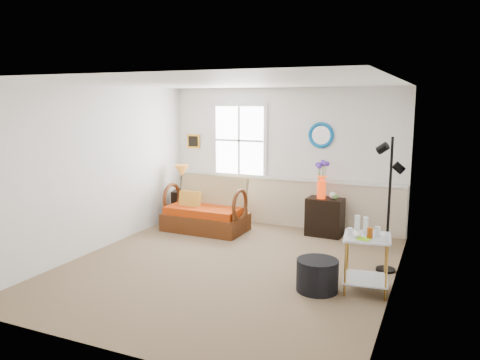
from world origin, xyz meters
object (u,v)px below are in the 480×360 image
at_px(side_table, 366,264).
at_px(floor_lamp, 389,205).
at_px(loveseat, 205,205).
at_px(ottoman, 317,275).
at_px(lamp_stand, 182,206).
at_px(cabinet, 325,217).

bearing_deg(side_table, floor_lamp, 79.91).
distance_m(loveseat, ottoman, 3.21).
height_order(lamp_stand, floor_lamp, floor_lamp).
xyz_separation_m(lamp_stand, ottoman, (3.34, -2.29, -0.10)).
distance_m(floor_lamp, ottoman, 1.48).
bearing_deg(loveseat, floor_lamp, -12.73).
distance_m(loveseat, floor_lamp, 3.42).
bearing_deg(side_table, cabinet, 115.49).
relative_size(cabinet, side_table, 0.94).
height_order(loveseat, floor_lamp, floor_lamp).
xyz_separation_m(loveseat, cabinet, (2.08, 0.57, -0.15)).
height_order(lamp_stand, side_table, side_table).
height_order(side_table, floor_lamp, floor_lamp).
distance_m(loveseat, cabinet, 2.16).
bearing_deg(ottoman, floor_lamp, 56.66).
height_order(floor_lamp, ottoman, floor_lamp).
height_order(loveseat, ottoman, loveseat).
xyz_separation_m(loveseat, side_table, (3.14, -1.65, -0.13)).
distance_m(loveseat, lamp_stand, 0.87).
xyz_separation_m(cabinet, side_table, (1.06, -2.22, 0.02)).
relative_size(cabinet, ottoman, 1.28).
bearing_deg(lamp_stand, floor_lamp, -16.81).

